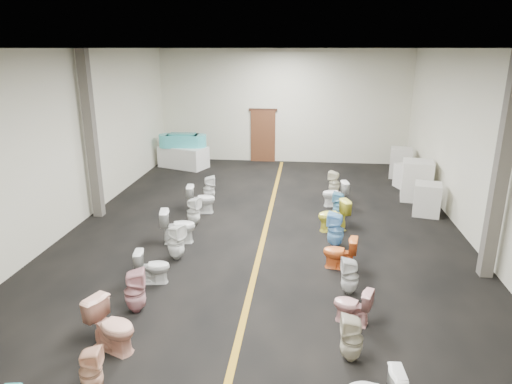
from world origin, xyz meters
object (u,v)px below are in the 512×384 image
bathtub (183,140)px  appliance_crate_b (417,180)px  toilet_left_4 (153,267)px  display_table (183,157)px  toilet_right_3 (352,306)px  appliance_crate_d (401,163)px  appliance_crate_c (408,176)px  toilet_right_7 (333,216)px  toilet_right_9 (335,194)px  toilet_left_1 (91,371)px  appliance_crate_a (427,199)px  toilet_left_7 (193,211)px  toilet_right_4 (350,276)px  toilet_right_6 (336,230)px  toilet_right_10 (334,183)px  toilet_right_5 (340,253)px  toilet_left_6 (178,226)px  toilet_left_8 (201,199)px  toilet_left_2 (112,326)px  toilet_right_2 (352,339)px  toilet_right_8 (339,205)px  toilet_left_5 (176,242)px  toilet_left_9 (209,188)px  toilet_left_3 (135,291)px

bathtub → appliance_crate_b: 8.80m
bathtub → toilet_left_4: size_ratio=2.69×
display_table → toilet_right_3: 11.61m
appliance_crate_b → appliance_crate_d: size_ratio=1.14×
appliance_crate_c → toilet_right_7: (-2.67, -4.10, 0.01)m
bathtub → toilet_right_9: (5.68, -4.03, -0.69)m
appliance_crate_b → toilet_left_1: appliance_crate_b is taller
appliance_crate_a → toilet_left_7: (-6.32, -1.52, -0.07)m
toilet_right_4 → toilet_left_1: bearing=-55.2°
toilet_right_6 → toilet_right_10: bearing=-169.9°
appliance_crate_d → toilet_right_5: bearing=-109.2°
toilet_left_6 → toilet_right_9: (3.89, 3.12, -0.04)m
toilet_left_8 → toilet_right_5: (3.71, -3.07, -0.04)m
toilet_right_5 → display_table: bearing=-136.5°
toilet_left_7 → bathtub: bearing=34.7°
toilet_left_2 → toilet_right_5: size_ratio=1.15×
bathtub → appliance_crate_d: (8.21, -0.53, -0.54)m
toilet_right_2 → toilet_right_8: (0.18, 6.13, -0.01)m
appliance_crate_d → toilet_right_3: 9.94m
toilet_left_5 → toilet_right_4: (3.70, -1.10, -0.05)m
toilet_right_2 → toilet_right_10: size_ratio=0.98×
appliance_crate_c → appliance_crate_b: bearing=-90.0°
appliance_crate_c → toilet_right_8: appliance_crate_c is taller
toilet_right_9 → toilet_right_10: size_ratio=0.99×
toilet_right_3 → toilet_right_10: toilet_right_10 is taller
appliance_crate_d → toilet_left_9: bearing=-151.4°
toilet_left_2 → toilet_right_5: 4.86m
toilet_left_5 → toilet_right_4: 3.87m
toilet_left_5 → toilet_left_6: size_ratio=0.98×
toilet_right_3 → toilet_right_7: size_ratio=0.81×
display_table → toilet_right_10: 6.41m
toilet_left_8 → toilet_right_3: toilet_left_8 is taller
bathtub → toilet_left_9: size_ratio=2.35×
toilet_left_6 → toilet_right_3: toilet_left_6 is taller
toilet_right_8 → toilet_left_5: bearing=-35.8°
appliance_crate_b → appliance_crate_d: bearing=90.0°
display_table → appliance_crate_c: 8.42m
appliance_crate_a → toilet_left_8: size_ratio=1.13×
toilet_right_3 → bathtub: bearing=-130.6°
toilet_left_6 → toilet_right_8: size_ratio=1.14×
toilet_left_3 → appliance_crate_c: bearing=-54.5°
toilet_left_9 → toilet_right_8: size_ratio=1.08×
toilet_left_5 → bathtub: bearing=37.6°
toilet_right_7 → toilet_right_2: bearing=-18.1°
bathtub → toilet_right_10: bathtub is taller
appliance_crate_d → toilet_left_8: size_ratio=1.32×
toilet_left_5 → toilet_right_3: (3.67, -2.08, -0.08)m
toilet_left_5 → toilet_right_10: (3.73, 5.17, -0.03)m
toilet_left_9 → toilet_left_6: bearing=163.5°
toilet_right_2 → toilet_left_2: bearing=-88.4°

